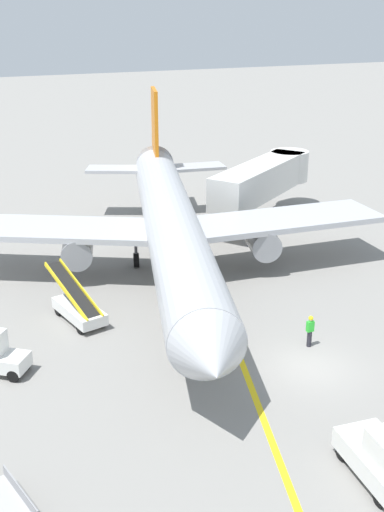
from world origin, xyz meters
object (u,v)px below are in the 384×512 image
at_px(belt_loader_forward_hold, 78,307).
at_px(ground_crew_marshaller, 310,330).
at_px(baggage_cart_empty_trailing, 0,508).
at_px(safety_cone_wingtip_left, 263,237).
at_px(airliner, 171,223).
at_px(safety_cone_nose_right, 234,361).
at_px(jet_bridge, 267,177).

bearing_deg(belt_loader_forward_hold, ground_crew_marshaller, -38.02).
distance_m(baggage_cart_empty_trailing, safety_cone_wingtip_left, 29.85).
bearing_deg(airliner, ground_crew_marshaller, -77.05).
xyz_separation_m(belt_loader_forward_hold, baggage_cart_empty_trailing, (-6.18, -13.09, -0.31)).
relative_size(belt_loader_forward_hold, safety_cone_nose_right, 11.72).
bearing_deg(airliner, belt_loader_forward_hold, -151.50).
bearing_deg(baggage_cart_empty_trailing, jet_bridge, 44.48).
distance_m(airliner, belt_loader_forward_hold, 8.56).
bearing_deg(safety_cone_nose_right, belt_loader_forward_hold, 125.53).
distance_m(jet_bridge, belt_loader_forward_hold, 21.66).
distance_m(safety_cone_nose_right, safety_cone_wingtip_left, 18.02).
distance_m(jet_bridge, safety_cone_nose_right, 23.01).
relative_size(airliner, belt_loader_forward_hold, 6.70).
distance_m(jet_bridge, safety_cone_wingtip_left, 5.80).
relative_size(airliner, ground_crew_marshaller, 20.31).
bearing_deg(safety_cone_wingtip_left, jet_bridge, 57.02).
xyz_separation_m(safety_cone_nose_right, safety_cone_wingtip_left, (10.34, 14.76, 0.00)).
height_order(airliner, jet_bridge, airliner).
xyz_separation_m(belt_loader_forward_hold, ground_crew_marshaller, (9.81, -7.67, 0.13)).
height_order(airliner, baggage_cart_empty_trailing, airliner).
height_order(belt_loader_forward_hold, safety_cone_nose_right, belt_loader_forward_hold).
bearing_deg(safety_cone_nose_right, baggage_cart_empty_trailing, -155.15).
bearing_deg(belt_loader_forward_hold, jet_bridge, 30.99).
relative_size(airliner, safety_cone_nose_right, 78.48).
xyz_separation_m(baggage_cart_empty_trailing, safety_cone_nose_right, (11.67, 5.40, -0.25)).
height_order(airliner, safety_cone_nose_right, airliner).
xyz_separation_m(baggage_cart_empty_trailing, safety_cone_wingtip_left, (22.01, 20.16, -0.25)).
xyz_separation_m(jet_bridge, safety_cone_wingtip_left, (-2.59, -3.99, -3.32)).
distance_m(jet_bridge, ground_crew_marshaller, 20.78).
height_order(belt_loader_forward_hold, ground_crew_marshaller, belt_loader_forward_hold).
relative_size(belt_loader_forward_hold, baggage_cart_empty_trailing, 1.34).
height_order(jet_bridge, safety_cone_wingtip_left, jet_bridge).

